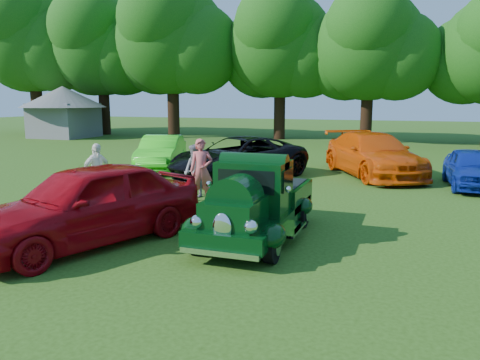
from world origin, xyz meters
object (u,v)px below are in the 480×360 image
(spectator_white, at_px, (97,171))
(back_car_orange, at_px, (373,155))
(back_car_black, at_px, (239,158))
(red_convertible, at_px, (88,204))
(spectator_pink, at_px, (201,170))
(hero_pickup, at_px, (257,204))
(back_car_lime, at_px, (161,153))
(spectator_grey, at_px, (195,171))
(back_car_blue, at_px, (472,168))
(gazebo, at_px, (64,106))

(spectator_white, bearing_deg, back_car_orange, -22.05)
(back_car_orange, bearing_deg, back_car_black, 177.03)
(red_convertible, relative_size, spectator_white, 2.96)
(back_car_black, bearing_deg, spectator_pink, -56.59)
(hero_pickup, distance_m, back_car_lime, 10.43)
(spectator_pink, bearing_deg, red_convertible, -120.77)
(back_car_orange, xyz_separation_m, spectator_grey, (-4.74, -5.86, -0.03))
(back_car_lime, height_order, spectator_grey, spectator_grey)
(back_car_blue, bearing_deg, hero_pickup, -125.86)
(hero_pickup, relative_size, spectator_white, 2.60)
(spectator_grey, xyz_separation_m, gazebo, (-19.04, 16.91, 1.61))
(spectator_white, bearing_deg, red_convertible, -122.13)
(back_car_black, distance_m, spectator_pink, 4.11)
(back_car_lime, relative_size, back_car_orange, 0.76)
(back_car_blue, distance_m, gazebo, 29.86)
(spectator_pink, bearing_deg, hero_pickup, -72.90)
(gazebo, bearing_deg, hero_pickup, -42.62)
(spectator_pink, bearing_deg, back_car_lime, 104.61)
(hero_pickup, distance_m, gazebo, 30.04)
(red_convertible, relative_size, spectator_pink, 2.70)
(hero_pickup, bearing_deg, gazebo, 137.38)
(hero_pickup, distance_m, spectator_pink, 3.92)
(spectator_grey, relative_size, gazebo, 0.25)
(hero_pickup, height_order, back_car_blue, hero_pickup)
(back_car_orange, xyz_separation_m, back_car_blue, (3.30, -1.39, -0.17))
(gazebo, bearing_deg, back_car_lime, -38.84)
(gazebo, bearing_deg, back_car_black, -34.81)
(spectator_pink, distance_m, gazebo, 26.14)
(spectator_pink, distance_m, spectator_grey, 0.65)
(spectator_grey, bearing_deg, back_car_blue, 59.64)
(spectator_grey, xyz_separation_m, spectator_white, (-2.57, -1.29, 0.03))
(back_car_lime, xyz_separation_m, back_car_black, (3.78, -0.94, 0.06))
(back_car_lime, bearing_deg, hero_pickup, -68.39)
(red_convertible, distance_m, gazebo, 29.01)
(back_car_lime, xyz_separation_m, back_car_orange, (8.44, 1.30, 0.12))
(back_car_black, distance_m, back_car_orange, 5.18)
(red_convertible, xyz_separation_m, spectator_grey, (0.05, 4.97, -0.04))
(hero_pickup, relative_size, back_car_black, 0.77)
(back_car_blue, relative_size, spectator_white, 2.34)
(back_car_black, height_order, spectator_white, spectator_white)
(hero_pickup, height_order, red_convertible, hero_pickup)
(red_convertible, xyz_separation_m, back_car_lime, (-3.65, 9.53, -0.12))
(back_car_lime, height_order, back_car_black, back_car_black)
(back_car_orange, distance_m, spectator_pink, 7.67)
(red_convertible, distance_m, back_car_orange, 11.85)
(red_convertible, height_order, gazebo, gazebo)
(back_car_lime, relative_size, back_car_black, 0.78)
(red_convertible, relative_size, back_car_lime, 1.13)
(spectator_white, bearing_deg, gazebo, 65.73)
(spectator_pink, relative_size, spectator_white, 1.09)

